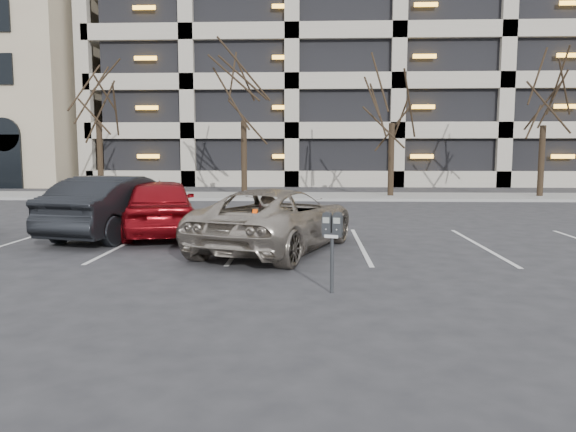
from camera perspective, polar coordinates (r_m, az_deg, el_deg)
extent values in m
plane|color=#28282B|center=(11.09, 1.13, -4.89)|extent=(140.00, 140.00, 0.00)
cube|color=gray|center=(26.95, 1.90, 2.01)|extent=(80.00, 4.00, 0.12)
cube|color=silver|center=(15.18, -26.13, -2.42)|extent=(0.10, 5.20, 0.00)
cube|color=silver|center=(14.06, -16.04, -2.67)|extent=(0.10, 5.20, 0.00)
cube|color=silver|center=(13.44, -4.63, -2.85)|extent=(0.10, 5.20, 0.00)
cube|color=silver|center=(13.39, 7.36, -2.92)|extent=(0.10, 5.20, 0.00)
cube|color=silver|center=(13.92, 18.93, -2.87)|extent=(0.10, 5.20, 0.00)
cube|color=black|center=(46.87, 17.50, 14.62)|extent=(49.92, 19.20, 18.00)
cylinder|color=black|center=(28.75, -18.54, 5.43)|extent=(0.28, 0.28, 3.60)
cylinder|color=black|center=(27.06, -4.49, 5.77)|extent=(0.28, 0.28, 3.67)
cylinder|color=black|center=(27.13, 10.43, 5.54)|extent=(0.28, 0.28, 3.53)
cylinder|color=black|center=(28.94, 24.34, 5.01)|extent=(0.28, 0.28, 3.41)
cylinder|color=black|center=(8.80, 4.48, -4.94)|extent=(0.06, 0.06, 0.90)
cube|color=black|center=(8.72, 4.51, -1.91)|extent=(0.32, 0.19, 0.06)
cube|color=silver|center=(8.67, 4.41, -2.09)|extent=(0.21, 0.07, 0.05)
cube|color=gray|center=(8.65, 3.87, -0.43)|extent=(0.10, 0.04, 0.09)
cube|color=gray|center=(8.61, 4.96, -0.48)|extent=(0.10, 0.04, 0.09)
imported|color=#ABA192|center=(12.50, -1.18, -0.35)|extent=(3.88, 5.50, 1.39)
cube|color=#FF4705|center=(11.59, -3.19, 2.57)|extent=(0.10, 0.20, 0.01)
imported|color=maroon|center=(15.12, -12.88, 0.98)|extent=(2.92, 4.85, 1.54)
imported|color=black|center=(15.19, -16.72, 0.96)|extent=(2.80, 5.06, 1.58)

